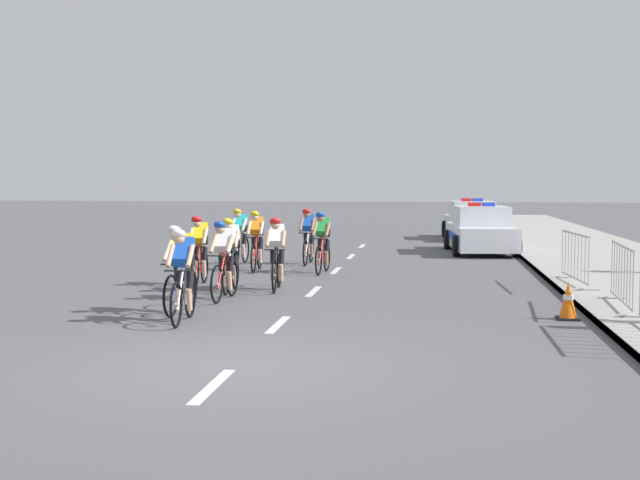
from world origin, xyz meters
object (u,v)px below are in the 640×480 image
at_px(cyclist_fifth, 277,253).
at_px(cyclist_sixth, 199,250).
at_px(cyclist_lead, 183,274).
at_px(cyclist_seventh, 323,241).
at_px(cyclist_eighth, 256,240).
at_px(crowd_barrier_rear, 575,259).
at_px(cyclist_tenth, 240,236).
at_px(traffic_cone_near, 568,301).
at_px(cyclist_second, 180,268).
at_px(cyclist_ninth, 308,236).
at_px(crowd_barrier_middle, 622,277).
at_px(police_car_nearest, 481,231).
at_px(cyclist_third, 224,259).
at_px(cyclist_fourth, 230,254).
at_px(police_car_second, 471,222).

relative_size(cyclist_fifth, cyclist_sixth, 1.00).
bearing_deg(cyclist_fifth, cyclist_sixth, 163.69).
height_order(cyclist_lead, cyclist_seventh, same).
height_order(cyclist_eighth, crowd_barrier_rear, cyclist_eighth).
distance_m(cyclist_sixth, cyclist_eighth, 3.15).
relative_size(cyclist_tenth, traffic_cone_near, 2.69).
xyz_separation_m(cyclist_second, cyclist_ninth, (0.95, 8.58, 0.00)).
bearing_deg(cyclist_tenth, crowd_barrier_middle, -41.52).
height_order(cyclist_ninth, crowd_barrier_middle, cyclist_ninth).
xyz_separation_m(cyclist_fifth, police_car_nearest, (4.72, 9.76, -0.11)).
xyz_separation_m(cyclist_eighth, crowd_barrier_middle, (7.59, -5.89, -0.14)).
distance_m(cyclist_eighth, crowd_barrier_rear, 7.81).
height_order(cyclist_lead, cyclist_third, same).
bearing_deg(cyclist_seventh, cyclist_third, -104.70).
relative_size(cyclist_fourth, cyclist_fifth, 1.00).
relative_size(cyclist_ninth, police_car_nearest, 0.38).
height_order(cyclist_fourth, cyclist_ninth, same).
bearing_deg(traffic_cone_near, cyclist_second, -178.26).
distance_m(cyclist_ninth, crowd_barrier_middle, 10.11).
bearing_deg(cyclist_third, cyclist_fifth, 64.13).
xyz_separation_m(police_car_nearest, crowd_barrier_rear, (1.44, -8.76, -0.03)).
distance_m(cyclist_sixth, police_car_second, 16.82).
bearing_deg(traffic_cone_near, police_car_second, 92.08).
bearing_deg(cyclist_second, cyclist_lead, -70.34).
xyz_separation_m(crowd_barrier_rear, traffic_cone_near, (-0.75, -3.96, -0.34)).
distance_m(cyclist_seventh, crowd_barrier_rear, 6.09).
relative_size(cyclist_third, traffic_cone_near, 2.69).
relative_size(cyclist_sixth, cyclist_eighth, 1.00).
distance_m(cyclist_lead, crowd_barrier_middle, 7.39).
xyz_separation_m(cyclist_lead, cyclist_fifth, (0.76, 4.08, 0.00)).
bearing_deg(police_car_second, police_car_nearest, -90.00).
xyz_separation_m(cyclist_seventh, traffic_cone_near, (4.88, -6.26, -0.48)).
xyz_separation_m(cyclist_sixth, cyclist_ninth, (1.65, 4.90, 0.00)).
xyz_separation_m(cyclist_lead, cyclist_fourth, (-0.13, 3.70, 0.00)).
bearing_deg(cyclist_fourth, cyclist_seventh, 68.96).
height_order(cyclist_tenth, police_car_second, police_car_second).
distance_m(cyclist_seventh, police_car_second, 13.40).
bearing_deg(traffic_cone_near, cyclist_third, 166.68).
bearing_deg(crowd_barrier_middle, cyclist_fifth, 160.43).
height_order(cyclist_fourth, crowd_barrier_middle, cyclist_fourth).
distance_m(cyclist_ninth, police_car_second, 11.67).
distance_m(cyclist_fourth, police_car_nearest, 11.60).
relative_size(cyclist_ninth, police_car_second, 0.38).
distance_m(cyclist_seventh, traffic_cone_near, 7.95).
relative_size(cyclist_seventh, traffic_cone_near, 2.69).
bearing_deg(cyclist_second, cyclist_seventh, 75.90).
distance_m(police_car_nearest, crowd_barrier_middle, 12.15).
distance_m(cyclist_lead, cyclist_tenth, 9.30).
xyz_separation_m(cyclist_ninth, traffic_cone_near, (5.56, -8.39, -0.48)).
height_order(cyclist_second, crowd_barrier_middle, cyclist_second).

